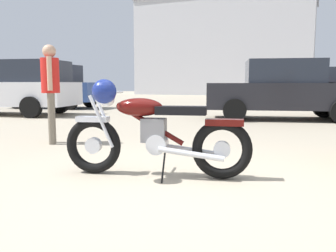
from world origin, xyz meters
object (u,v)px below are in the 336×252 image
(red_hatchback_near, at_px, (283,90))
(white_estate_far, at_px, (52,86))
(bystander, at_px, (50,83))
(dark_sedan_left, at_px, (314,86))
(pale_sedan_back, at_px, (6,86))
(vintage_motorcycle, at_px, (150,132))

(red_hatchback_near, height_order, white_estate_far, white_estate_far)
(bystander, relative_size, dark_sedan_left, 0.40)
(bystander, xyz_separation_m, red_hatchback_near, (3.59, 5.52, -0.18))
(white_estate_far, relative_size, dark_sedan_left, 0.98)
(white_estate_far, distance_m, dark_sedan_left, 12.07)
(dark_sedan_left, bearing_deg, red_hatchback_near, -108.84)
(red_hatchback_near, relative_size, pale_sedan_back, 0.90)
(red_hatchback_near, distance_m, pale_sedan_back, 8.64)
(vintage_motorcycle, distance_m, dark_sedan_left, 14.99)
(bystander, distance_m, pale_sedan_back, 6.44)
(bystander, distance_m, red_hatchback_near, 6.58)
(pale_sedan_back, relative_size, dark_sedan_left, 1.19)
(pale_sedan_back, bearing_deg, dark_sedan_left, -145.57)
(bystander, bearing_deg, pale_sedan_back, -75.49)
(dark_sedan_left, bearing_deg, white_estate_far, -159.71)
(vintage_motorcycle, height_order, pale_sedan_back, pale_sedan_back)
(white_estate_far, bearing_deg, red_hatchback_near, -15.81)
(bystander, bearing_deg, vintage_motorcycle, 113.58)
(white_estate_far, bearing_deg, bystander, -57.26)
(bystander, height_order, red_hatchback_near, red_hatchback_near)
(vintage_motorcycle, bearing_deg, bystander, -40.37)
(bystander, xyz_separation_m, dark_sedan_left, (4.85, 13.35, -0.10))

